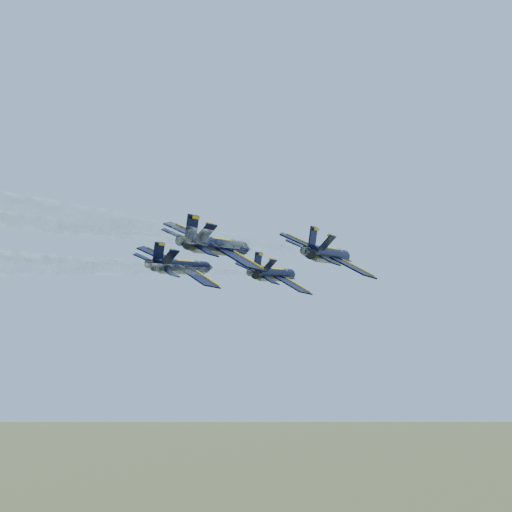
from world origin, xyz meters
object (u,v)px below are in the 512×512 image
Objects in this scene: jet_right at (329,255)px; jet_slot at (219,246)px; jet_lead at (275,274)px; jet_left at (183,267)px.

jet_right is 1.00× the size of jet_slot.
jet_slot is (-8.08, -13.69, 0.00)m from jet_right.
jet_lead and jet_slot have the same top height.
jet_right is (15.97, -10.22, 0.00)m from jet_lead.
jet_left and jet_right have the same top height.
jet_lead is 25.17m from jet_slot.
jet_right and jet_slot have the same top height.
jet_right is at bearing 45.05° from jet_slot.
jet_left is (-6.72, -14.56, 0.00)m from jet_lead.
jet_left is at bearing 133.01° from jet_slot.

